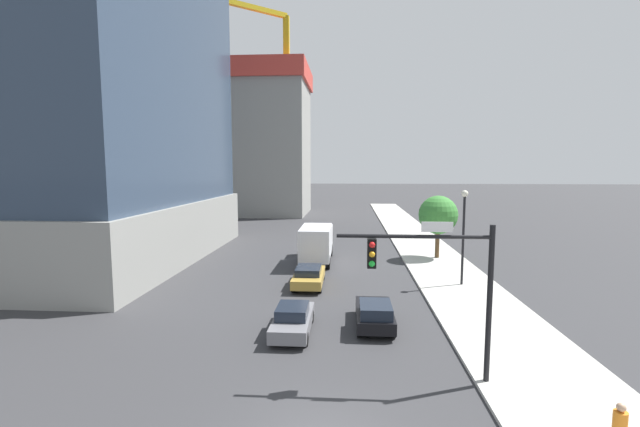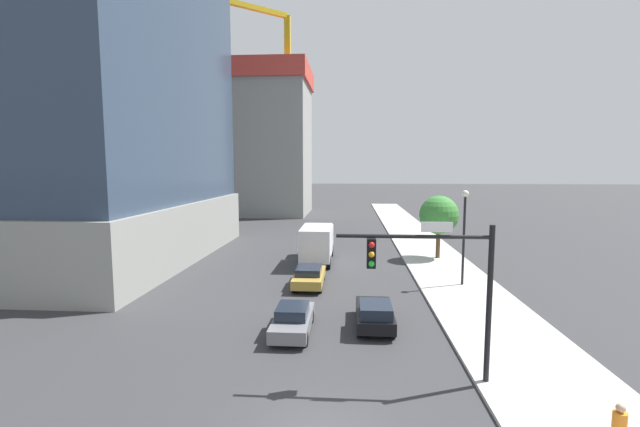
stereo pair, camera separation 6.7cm
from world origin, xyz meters
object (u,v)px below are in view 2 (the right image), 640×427
construction_building (269,134)px  car_gold (309,276)px  street_tree (439,215)px  car_gray (293,319)px  car_black (375,313)px  street_lamp (464,224)px  box_truck (317,241)px  traffic_light_pole (436,272)px

construction_building → car_gold: 47.46m
construction_building → street_tree: bearing=-58.7°
car_gray → car_black: 4.04m
street_lamp → box_truck: street_lamp is taller
car_gray → box_truck: size_ratio=0.59×
traffic_light_pole → street_lamp: (4.39, 12.99, 0.05)m
street_tree → car_black: bearing=-111.3°
traffic_light_pole → street_tree: 21.93m
car_gray → car_black: bearing=13.8°
street_lamp → car_black: (-6.20, -7.71, -3.48)m
car_gray → car_black: car_black is taller
box_truck → street_lamp: bearing=-32.4°
construction_building → street_tree: (21.40, -35.23, -9.77)m
construction_building → car_gray: (11.17, -52.37, -12.92)m
street_lamp → car_black: size_ratio=1.50×
car_gray → street_tree: bearing=59.2°
construction_building → car_gray: 55.09m
car_gray → car_black: size_ratio=1.02×
construction_building → street_tree: construction_building is taller
car_gold → car_black: size_ratio=1.09×
street_lamp → car_gold: street_lamp is taller
traffic_light_pole → street_lamp: street_lamp is taller
construction_building → street_lamp: bearing=-64.0°
construction_building → car_black: 55.11m
street_tree → car_gold: (-10.22, -9.05, -3.13)m
street_lamp → construction_building: bearing=116.0°
box_truck → car_gray: bearing=-90.0°
street_lamp → car_gold: (-10.12, -0.58, -3.50)m
street_tree → car_black: street_tree is taller
street_tree → traffic_light_pole: bearing=-101.8°
construction_building → car_black: size_ratio=7.53×
box_truck → traffic_light_pole: bearing=-73.6°
street_lamp → box_truck: bearing=147.6°
car_gold → box_truck: (-0.00, 7.01, 1.09)m
street_lamp → car_gray: bearing=-139.4°
street_lamp → car_black: street_lamp is taller
traffic_light_pole → car_black: bearing=108.9°
construction_building → car_gray: construction_building is taller
traffic_light_pole → car_black: (-1.81, 5.28, -3.42)m
traffic_light_pole → construction_building: bearing=106.6°
car_gold → street_lamp: bearing=3.3°
construction_building → box_truck: bearing=-73.3°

